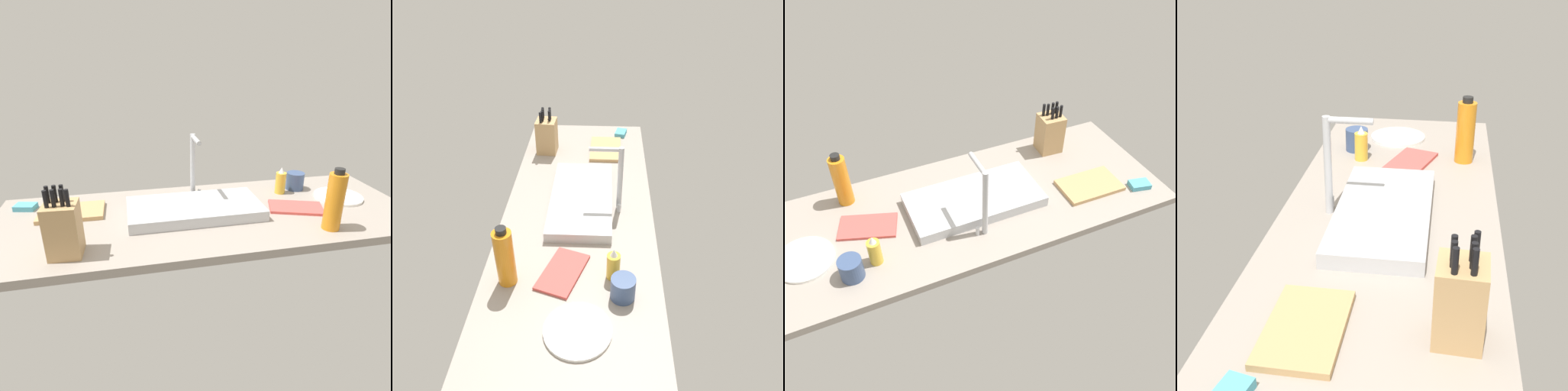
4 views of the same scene
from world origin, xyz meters
TOP-DOWN VIEW (x-y plane):
  - countertop_slab at (0.00, 0.00)cm, footprint 183.20×67.92cm
  - sink_basin at (-5.97, 1.10)cm, footprint 57.84×28.21cm
  - faucet at (-3.08, 16.97)cm, footprint 5.50×15.02cm
  - knife_block at (-56.38, -21.31)cm, footprint 11.70×11.36cm
  - cutting_board at (-58.75, 11.95)cm, footprint 27.72×17.73cm
  - soap_bottle at (40.86, 15.59)cm, footprint 5.06×5.06cm
  - water_bottle at (44.74, -23.36)cm, footprint 7.01×7.01cm
  - dinner_plate at (66.10, 3.92)cm, footprint 22.71×22.71cm
  - dish_towel at (39.90, -3.52)cm, footprint 26.60×20.30cm
  - coffee_mug at (50.58, 18.95)cm, footprint 8.87×8.87cm
  - dish_sponge at (-79.68, 21.13)cm, footprint 10.07×7.78cm

SIDE VIEW (x-z plane):
  - countertop_slab at x=0.00cm, z-range 0.00..3.50cm
  - dinner_plate at x=66.10cm, z-range 3.50..4.70cm
  - dish_towel at x=39.90cm, z-range 3.50..4.70cm
  - cutting_board at x=-58.75cm, z-range 3.50..5.30cm
  - dish_sponge at x=-79.68cm, z-range 3.50..5.90cm
  - sink_basin at x=-5.97cm, z-range 3.50..8.25cm
  - coffee_mug at x=50.58cm, z-range 3.50..12.32cm
  - soap_bottle at x=40.86cm, z-range 2.60..16.03cm
  - knife_block at x=-56.38cm, z-range 0.98..26.09cm
  - water_bottle at x=44.74cm, z-range 2.75..28.00cm
  - faucet at x=-3.08cm, z-range 6.23..37.60cm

